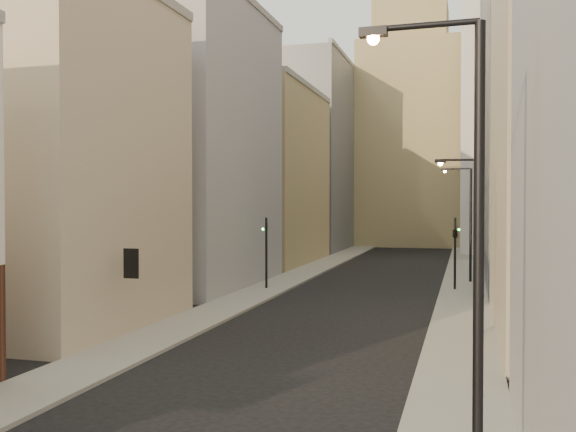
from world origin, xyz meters
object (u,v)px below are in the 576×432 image
object	(u,v)px
streetlamp_mid	(476,235)
traffic_light_right	(455,236)
streetlamp_near	(466,226)
traffic_light_left	(266,238)
streetlamp_far	(468,217)
clock_tower	(411,121)
white_tower	(497,95)

from	to	relation	value
streetlamp_mid	traffic_light_right	world-z (taller)	streetlamp_mid
streetlamp_near	traffic_light_left	bearing A→B (deg)	116.71
streetlamp_near	traffic_light_right	xyz separation A→B (m)	(-0.72, 31.40, -1.82)
streetlamp_far	traffic_light_right	size ratio (longest dim) A/B	1.72
streetlamp_near	traffic_light_left	xyz separation A→B (m)	(-13.25, 28.53, -1.98)
streetlamp_far	traffic_light_right	xyz separation A→B (m)	(-0.82, -4.62, -1.17)
clock_tower	white_tower	distance (m)	17.83
clock_tower	traffic_light_left	size ratio (longest dim) A/B	8.98
streetlamp_near	streetlamp_far	xyz separation A→B (m)	(0.09, 36.02, -0.65)
clock_tower	traffic_light_right	world-z (taller)	clock_tower
streetlamp_near	streetlamp_far	distance (m)	36.03
clock_tower	streetlamp_near	bearing A→B (deg)	-84.48
streetlamp_far	clock_tower	bearing A→B (deg)	105.83
white_tower	traffic_light_left	bearing A→B (deg)	-114.20
streetlamp_mid	traffic_light_left	xyz separation A→B (m)	(-13.65, 11.97, -0.99)
clock_tower	streetlamp_far	distance (m)	45.86
traffic_light_left	streetlamp_near	bearing A→B (deg)	96.62
streetlamp_near	streetlamp_far	bearing A→B (deg)	91.65
traffic_light_left	traffic_light_right	bearing A→B (deg)	174.66
white_tower	streetlamp_far	xyz separation A→B (m)	(-3.23, -29.38, -13.69)
traffic_light_right	white_tower	bearing A→B (deg)	-108.04
clock_tower	streetlamp_near	size ratio (longest dim) A/B	4.61
white_tower	streetlamp_far	distance (m)	32.57
traffic_light_left	traffic_light_right	xyz separation A→B (m)	(12.52, 2.88, 0.15)
streetlamp_near	streetlamp_mid	xyz separation A→B (m)	(0.41, 16.56, -0.99)
white_tower	streetlamp_near	distance (m)	66.77
streetlamp_near	clock_tower	bearing A→B (deg)	97.33
streetlamp_near	traffic_light_left	size ratio (longest dim) A/B	1.95
white_tower	streetlamp_near	world-z (taller)	white_tower
streetlamp_far	white_tower	bearing A→B (deg)	89.41
white_tower	streetlamp_mid	world-z (taller)	white_tower
traffic_light_left	streetlamp_far	bearing A→B (deg)	-168.96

